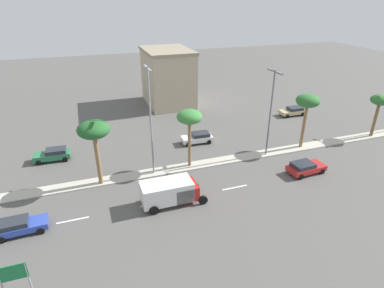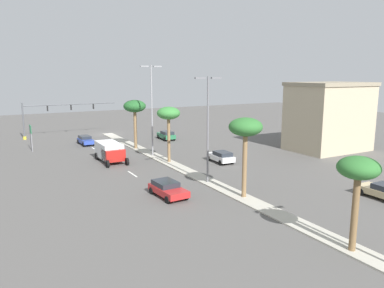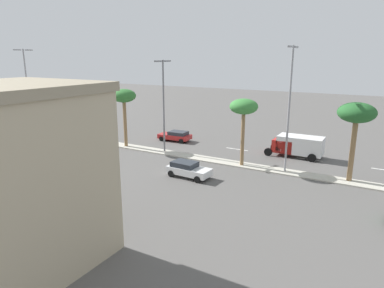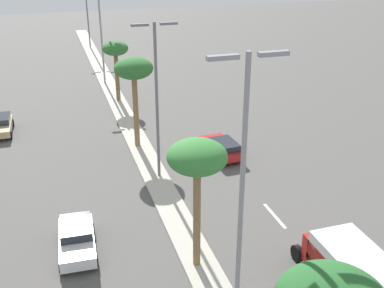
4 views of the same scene
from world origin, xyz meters
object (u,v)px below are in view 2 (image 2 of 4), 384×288
at_px(palm_tree_outboard, 169,115).
at_px(sedan_green_center, 166,135).
at_px(palm_tree_left, 246,129).
at_px(sedan_white_right, 221,156).
at_px(directional_road_sign, 31,132).
at_px(sedan_blue_outboard, 86,140).
at_px(street_lamp_left, 152,105).
at_px(traffic_signal_gantry, 50,114).
at_px(box_truck, 110,151).
at_px(sedan_red_trailing, 168,189).
at_px(commercial_building, 329,116).
at_px(palm_tree_inboard, 358,172).
at_px(street_lamp_inboard, 208,122).
at_px(sedan_tan_inboard, 384,191).
at_px(palm_tree_rear, 135,107).

bearing_deg(palm_tree_outboard, sedan_green_center, -114.06).
distance_m(palm_tree_left, sedan_white_right, 14.62).
height_order(directional_road_sign, sedan_blue_outboard, directional_road_sign).
distance_m(palm_tree_left, street_lamp_left, 19.80).
distance_m(traffic_signal_gantry, box_truck, 23.27).
bearing_deg(sedan_red_trailing, sedan_blue_outboard, -89.24).
bearing_deg(sedan_white_right, commercial_building, 177.47).
relative_size(traffic_signal_gantry, palm_tree_inboard, 2.68).
relative_size(directional_road_sign, sedan_white_right, 0.88).
distance_m(directional_road_sign, street_lamp_left, 18.49).
relative_size(palm_tree_left, sedan_green_center, 1.66).
bearing_deg(street_lamp_inboard, street_lamp_left, -90.53).
xyz_separation_m(traffic_signal_gantry, sedan_tan_inboard, (-20.28, 48.41, -3.25)).
height_order(palm_tree_left, box_truck, palm_tree_left).
height_order(palm_tree_outboard, street_lamp_inboard, street_lamp_inboard).
bearing_deg(box_truck, palm_tree_outboard, 147.75).
distance_m(palm_tree_rear, palm_tree_outboard, 10.14).
xyz_separation_m(palm_tree_left, box_truck, (6.21, -19.36, -4.83)).
distance_m(palm_tree_rear, box_truck, 9.65).
relative_size(palm_tree_rear, sedan_white_right, 1.67).
relative_size(palm_tree_rear, sedan_green_center, 1.66).
height_order(palm_tree_left, sedan_white_right, palm_tree_left).
bearing_deg(directional_road_sign, sedan_tan_inboard, 123.17).
distance_m(traffic_signal_gantry, sedan_red_trailing, 38.88).
distance_m(street_lamp_left, sedan_tan_inboard, 28.84).
relative_size(palm_tree_rear, sedan_red_trailing, 1.61).
distance_m(sedan_red_trailing, box_truck, 15.71).
relative_size(palm_tree_outboard, sedan_green_center, 1.61).
xyz_separation_m(palm_tree_rear, sedan_red_trailing, (5.20, 21.87, -5.35)).
distance_m(commercial_building, street_lamp_inboard, 24.73).
xyz_separation_m(palm_tree_rear, palm_tree_inboard, (-0.17, 37.10, -0.96)).
distance_m(sedan_white_right, box_truck, 13.83).
bearing_deg(traffic_signal_gantry, palm_tree_outboard, 109.94).
bearing_deg(sedan_white_right, sedan_green_center, -93.41).
xyz_separation_m(street_lamp_left, street_lamp_inboard, (0.13, 14.29, -0.69)).
bearing_deg(sedan_red_trailing, sedan_tan_inboard, 148.83).
xyz_separation_m(street_lamp_inboard, sedan_tan_inboard, (-11.03, 11.70, -5.48)).
height_order(traffic_signal_gantry, palm_tree_inboard, traffic_signal_gantry).
xyz_separation_m(palm_tree_rear, sedan_white_right, (-6.22, 13.20, -5.31)).
distance_m(directional_road_sign, palm_tree_left, 34.61).
bearing_deg(sedan_tan_inboard, palm_tree_outboard, -63.97).
bearing_deg(sedan_red_trailing, palm_tree_left, 147.35).
bearing_deg(street_lamp_left, commercial_building, 160.93).
distance_m(commercial_building, sedan_white_right, 18.29).
xyz_separation_m(palm_tree_outboard, palm_tree_inboard, (0.39, 26.98, -0.85)).
distance_m(palm_tree_left, sedan_blue_outboard, 33.62).
bearing_deg(commercial_building, street_lamp_inboard, 14.21).
bearing_deg(palm_tree_outboard, palm_tree_left, 89.88).
relative_size(commercial_building, street_lamp_inboard, 1.05).
distance_m(sedan_green_center, sedan_blue_outboard, 13.06).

